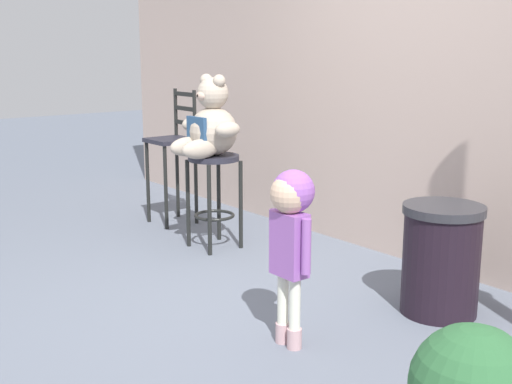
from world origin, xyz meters
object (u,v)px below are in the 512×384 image
at_px(child_walking, 290,220).
at_px(trash_bin, 441,259).
at_px(bar_chair_empty, 174,149).
at_px(teddy_bear, 210,126).
at_px(bar_stool_with_teddy, 214,182).

height_order(child_walking, trash_bin, child_walking).
bearing_deg(bar_chair_empty, teddy_bear, -12.64).
bearing_deg(trash_bin, teddy_bear, -170.89).
relative_size(teddy_bear, trash_bin, 0.94).
bearing_deg(teddy_bear, bar_chair_empty, 167.36).
bearing_deg(bar_stool_with_teddy, teddy_bear, -90.00).
xyz_separation_m(teddy_bear, trash_bin, (1.90, 0.30, -0.63)).
distance_m(bar_stool_with_teddy, teddy_bear, 0.43).
bearing_deg(bar_stool_with_teddy, bar_chair_empty, 169.24).
xyz_separation_m(trash_bin, bar_chair_empty, (-2.74, -0.12, 0.33)).
relative_size(bar_stool_with_teddy, teddy_bear, 1.20).
height_order(child_walking, bar_chair_empty, bar_chair_empty).
distance_m(bar_stool_with_teddy, bar_chair_empty, 0.87).
height_order(teddy_bear, trash_bin, teddy_bear).
bearing_deg(child_walking, teddy_bear, 143.03).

